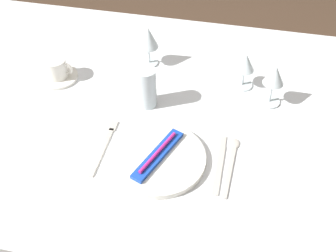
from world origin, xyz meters
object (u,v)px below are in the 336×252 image
object	(u,v)px
drink_tumbler	(146,90)
fork_outer	(105,145)
wine_glass_left	(245,65)
wine_glass_centre	(274,78)
coffee_cup_left	(56,68)
spoon_soup	(232,160)
wine_glass_right	(148,39)
dinner_knife	(219,165)
dinner_plate	(159,158)
toothbrush_package	(159,155)

from	to	relation	value
drink_tumbler	fork_outer	bearing A→B (deg)	-110.66
wine_glass_left	wine_glass_centre	bearing A→B (deg)	-35.82
coffee_cup_left	wine_glass_centre	size ratio (longest dim) A/B	0.70
spoon_soup	wine_glass_right	xyz separation A→B (m)	(-0.34, 0.39, 0.10)
spoon_soup	wine_glass_centre	distance (m)	0.30
dinner_knife	wine_glass_left	bearing A→B (deg)	85.25
wine_glass_left	dinner_plate	bearing A→B (deg)	-117.53
coffee_cup_left	dinner_knife	bearing A→B (deg)	-24.75
coffee_cup_left	toothbrush_package	bearing A→B (deg)	-34.26
spoon_soup	coffee_cup_left	world-z (taller)	coffee_cup_left
fork_outer	coffee_cup_left	bearing A→B (deg)	133.93
wine_glass_right	wine_glass_left	bearing A→B (deg)	-9.22
dinner_plate	wine_glass_centre	distance (m)	0.44
wine_glass_centre	wine_glass_right	size ratio (longest dim) A/B	0.96
dinner_knife	spoon_soup	bearing A→B (deg)	42.84
wine_glass_right	dinner_knife	bearing A→B (deg)	-54.02
toothbrush_package	dinner_knife	distance (m)	0.17
wine_glass_centre	drink_tumbler	size ratio (longest dim) A/B	1.05
wine_glass_centre	toothbrush_package	bearing A→B (deg)	-132.80
wine_glass_right	drink_tumbler	world-z (taller)	wine_glass_right
toothbrush_package	spoon_soup	distance (m)	0.21
toothbrush_package	wine_glass_right	distance (m)	0.46
dinner_plate	coffee_cup_left	distance (m)	0.51
coffee_cup_left	wine_glass_centre	xyz separation A→B (m)	(0.72, 0.03, 0.06)
dinner_plate	toothbrush_package	bearing A→B (deg)	0.00
toothbrush_package	coffee_cup_left	world-z (taller)	coffee_cup_left
dinner_plate	fork_outer	bearing A→B (deg)	172.28
coffee_cup_left	wine_glass_centre	world-z (taller)	wine_glass_centre
wine_glass_centre	drink_tumbler	bearing A→B (deg)	-166.66
dinner_knife	wine_glass_centre	world-z (taller)	wine_glass_centre
fork_outer	spoon_soup	distance (m)	0.37
dinner_plate	fork_outer	size ratio (longest dim) A/B	1.24
spoon_soup	wine_glass_left	world-z (taller)	wine_glass_left
fork_outer	wine_glass_left	bearing A→B (deg)	44.41
wine_glass_centre	dinner_plate	bearing A→B (deg)	-132.80
spoon_soup	wine_glass_right	size ratio (longest dim) A/B	1.48
fork_outer	wine_glass_right	size ratio (longest dim) A/B	1.48
dinner_knife	wine_glass_left	size ratio (longest dim) A/B	1.69
toothbrush_package	fork_outer	distance (m)	0.17
fork_outer	wine_glass_left	size ratio (longest dim) A/B	1.71
fork_outer	wine_glass_centre	world-z (taller)	wine_glass_centre
toothbrush_package	wine_glass_centre	distance (m)	0.44
fork_outer	dinner_knife	bearing A→B (deg)	-1.21
dinner_plate	coffee_cup_left	xyz separation A→B (m)	(-0.42, 0.29, 0.03)
wine_glass_centre	wine_glass_right	xyz separation A→B (m)	(-0.43, 0.12, 0.00)
toothbrush_package	dinner_knife	bearing A→B (deg)	5.30
toothbrush_package	wine_glass_left	xyz separation A→B (m)	(0.20, 0.38, 0.06)
toothbrush_package	fork_outer	world-z (taller)	toothbrush_package
toothbrush_package	drink_tumbler	bearing A→B (deg)	112.25
wine_glass_centre	dinner_knife	bearing A→B (deg)	-112.35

